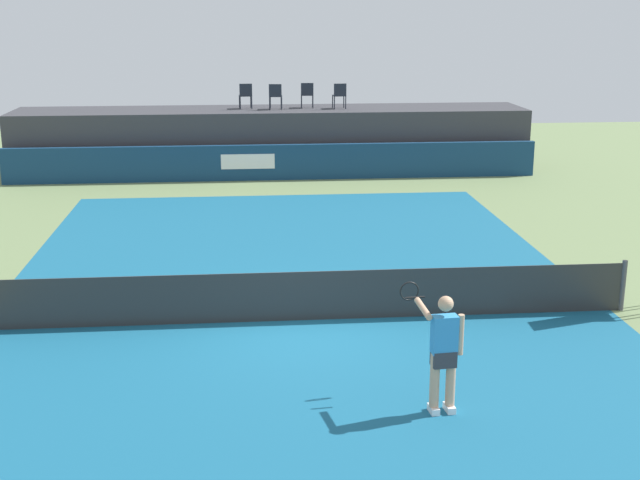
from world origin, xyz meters
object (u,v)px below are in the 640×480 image
Objects in this scene: spectator_chair_right at (340,95)px; tennis_player at (443,349)px; spectator_chair_far_left at (246,95)px; spectator_chair_center at (307,94)px; spectator_chair_left at (275,95)px; net_post_far at (623,285)px.

spectator_chair_right reaches higher than tennis_player.
spectator_chair_far_left is 2.18m from spectator_chair_center.
spectator_chair_left is 2.26m from spectator_chair_right.
spectator_chair_center is 0.50× the size of tennis_player.
spectator_chair_center and spectator_chair_right have the same top height.
spectator_chair_center is at bearing 2.37° from spectator_chair_far_left.
tennis_player is (-0.64, -18.98, -1.73)m from spectator_chair_right.
spectator_chair_right reaches higher than net_post_far.
spectator_chair_far_left is 1.00× the size of spectator_chair_left.
spectator_chair_far_left reaches higher than tennis_player.
spectator_chair_left reaches higher than net_post_far.
spectator_chair_left is 16.40m from net_post_far.
spectator_chair_right is (2.26, 0.02, 0.00)m from spectator_chair_left.
spectator_chair_right is at bearing 104.12° from net_post_far.
spectator_chair_far_left is 3.31m from spectator_chair_right.
tennis_player is (-4.44, -3.88, 0.46)m from net_post_far.
spectator_chair_far_left is 0.89× the size of net_post_far.
spectator_chair_right is at bearing -4.35° from spectator_chair_far_left.
spectator_chair_left is 0.89× the size of net_post_far.
net_post_far is 0.56× the size of tennis_player.
spectator_chair_left is at bearing -14.49° from spectator_chair_far_left.
spectator_chair_right is (1.12, -0.34, 0.00)m from spectator_chair_center.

